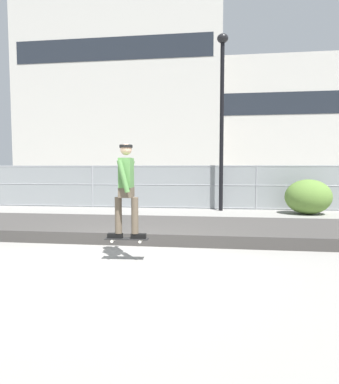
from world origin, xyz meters
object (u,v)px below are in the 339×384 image
(street_lamp, at_px, (222,103))
(parked_car_near, at_px, (131,186))
(skater, at_px, (126,185))
(shrub_left, at_px, (308,197))
(skateboard, at_px, (127,239))

(street_lamp, bearing_deg, parked_car_near, 148.46)
(skater, relative_size, shrub_left, 1.03)
(skater, relative_size, street_lamp, 0.25)
(skater, distance_m, shrub_left, 8.68)
(skater, distance_m, parked_car_near, 10.62)
(skater, bearing_deg, street_lamp, 75.63)
(skateboard, height_order, shrub_left, shrub_left)
(parked_car_near, xyz_separation_m, shrub_left, (7.64, -3.38, -0.18))
(street_lamp, distance_m, parked_car_near, 6.26)
(skater, xyz_separation_m, shrub_left, (5.17, 6.94, -0.76))
(parked_car_near, bearing_deg, street_lamp, -31.54)
(skateboard, distance_m, shrub_left, 8.65)
(skater, height_order, shrub_left, skater)
(skateboard, height_order, skater, skater)
(skater, xyz_separation_m, parked_car_near, (-2.47, 10.31, -0.58))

